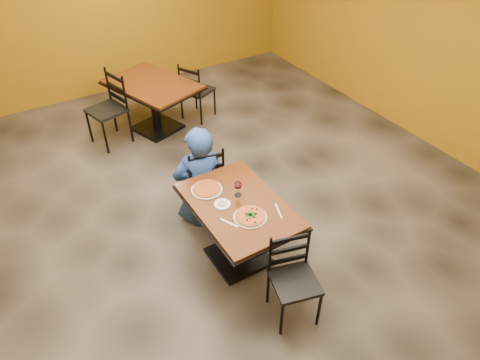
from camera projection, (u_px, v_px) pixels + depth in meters
floor at (216, 229)px, 4.94m from camera, size 7.00×8.00×0.01m
wall_back at (87, 3)px, 6.71m from camera, size 7.00×0.01×3.00m
wall_right at (457, 40)px, 5.45m from camera, size 0.01×8.00×3.00m
table_main at (239, 219)px, 4.27m from camera, size 0.83×1.23×0.75m
table_second at (154, 95)px, 6.32m from camera, size 1.28×1.55×0.75m
chair_main_near at (295, 283)px, 3.81m from camera, size 0.48×0.48×0.86m
chair_main_far at (203, 177)px, 4.96m from camera, size 0.48×0.48×0.91m
chair_second_left at (107, 111)px, 6.06m from camera, size 0.56×0.56×1.02m
chair_second_right at (197, 91)px, 6.67m from camera, size 0.54×0.54×0.90m
diner at (200, 175)px, 4.77m from camera, size 0.68×0.53×1.19m
plate_main at (250, 217)px, 3.99m from camera, size 0.31×0.31×0.01m
pizza_main at (250, 216)px, 3.98m from camera, size 0.28×0.28×0.02m
plate_far at (207, 190)px, 4.31m from camera, size 0.31×0.31×0.01m
pizza_far at (207, 188)px, 4.30m from camera, size 0.28×0.28×0.02m
side_plate at (222, 204)px, 4.14m from camera, size 0.16×0.16×0.01m
dip at (222, 203)px, 4.13m from camera, size 0.09×0.09×0.01m
wine_glass at (238, 188)px, 4.19m from camera, size 0.08×0.08×0.18m
fork at (229, 223)px, 3.94m from camera, size 0.09×0.18×0.00m
knife at (278, 211)px, 4.07m from camera, size 0.08×0.20×0.00m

